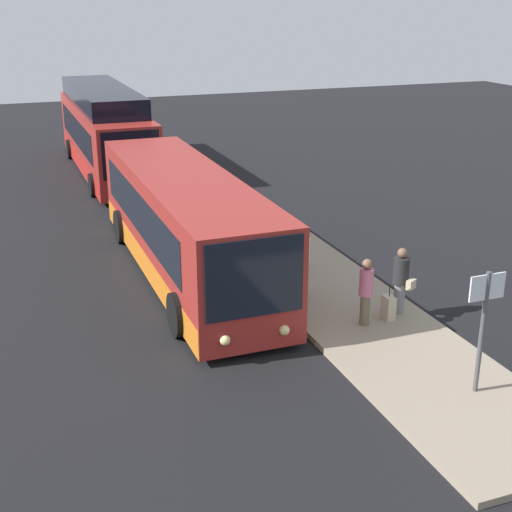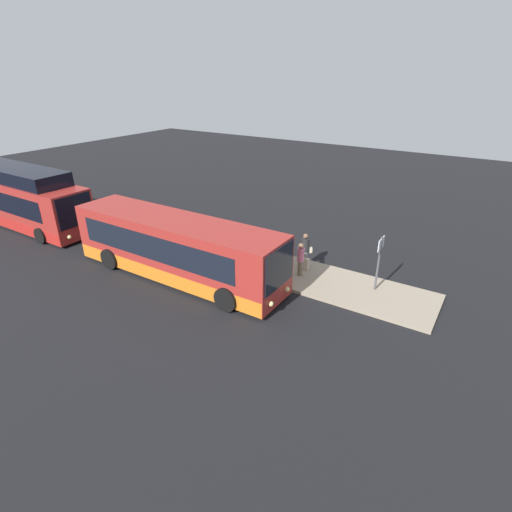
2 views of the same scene
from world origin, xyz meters
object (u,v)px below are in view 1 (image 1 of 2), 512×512
Objects in this scene: bus_lead at (185,225)px; suitcase at (388,308)px; passenger_boarding at (302,257)px; passenger_waiting at (401,278)px; passenger_with_bags at (366,289)px; bus_second at (105,135)px; sign_post at (484,315)px.

bus_lead reaches higher than suitcase.
bus_lead is 6.88× the size of passenger_boarding.
bus_lead is at bearing 152.38° from passenger_boarding.
passenger_waiting reaches higher than passenger_with_bags.
passenger_with_bags is (5.21, 3.04, -0.41)m from bus_lead.
bus_second is at bearing -106.37° from passenger_waiting.
sign_post is (8.76, 3.64, 0.34)m from bus_lead.
sign_post is (3.61, -0.10, 1.37)m from suitcase.
passenger_waiting is 1.21m from passenger_with_bags.
bus_second is 7.14× the size of passenger_boarding.
bus_lead is 13.67m from bus_second.
bus_second is 6.94× the size of passenger_waiting.
passenger_boarding is 0.98× the size of passenger_with_bags.
passenger_waiting is 2.02× the size of suitcase.
sign_post is at bearing -1.54° from suitcase.
passenger_boarding is 6.35m from sign_post.
passenger_boarding is 0.64× the size of sign_post.
passenger_with_bags is at bearing -170.45° from sign_post.
bus_second reaches higher than passenger_boarding.
passenger_boarding is 0.97× the size of passenger_waiting.
passenger_boarding is 2.92m from suitcase.
bus_second is 14.03× the size of suitcase.
passenger_waiting is (4.89, 4.21, -0.42)m from bus_lead.
bus_second is at bearing 3.43° from passenger_with_bags.
sign_post is at bearing -176.18° from passenger_with_bags.
passenger_waiting is 3.98m from sign_post.
sign_post is (3.55, 0.60, 0.75)m from passenger_with_bags.
bus_lead is 9.49m from sign_post.
sign_post reaches higher than passenger_waiting.
passenger_boarding is at bearing -155.77° from suitcase.
passenger_boarding is at bearing 8.98° from bus_second.
bus_second is 16.42m from passenger_boarding.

